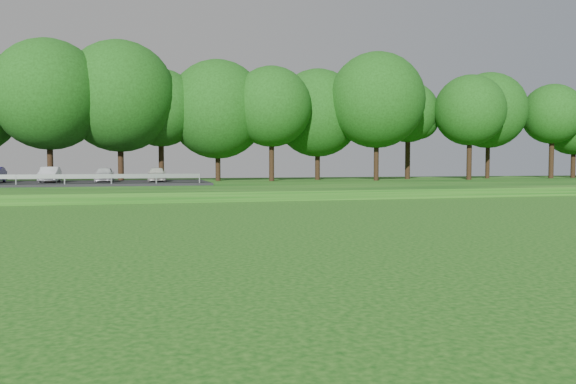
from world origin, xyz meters
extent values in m
cube|color=#0C400E|center=(0.00, 34.00, 0.30)|extent=(130.00, 30.00, 0.60)
cube|color=gray|center=(0.00, 20.00, 0.02)|extent=(130.00, 1.60, 0.04)
cube|color=black|center=(-24.00, 33.00, 0.69)|extent=(24.00, 9.00, 0.18)
imported|color=#B3B7BB|center=(-24.00, 33.00, 1.38)|extent=(1.27, 3.64, 1.20)
imported|color=white|center=(-20.00, 33.00, 1.38)|extent=(1.42, 3.52, 1.20)
imported|color=white|center=(-16.00, 33.00, 1.38)|extent=(1.42, 3.52, 1.20)
camera|label=1|loc=(-17.25, -13.32, 2.30)|focal=35.00mm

